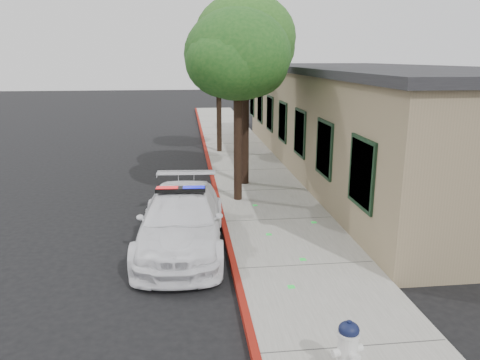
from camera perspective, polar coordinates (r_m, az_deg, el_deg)
name	(u,v)px	position (r m, az deg, el deg)	size (l,w,h in m)	color
ground	(232,275)	(10.26, -0.96, -11.62)	(120.00, 120.00, 0.00)	black
sidewalk	(278,222)	(13.19, 4.66, -5.14)	(3.20, 60.00, 0.15)	gray
red_curb	(223,224)	(12.98, -2.05, -5.41)	(0.14, 60.00, 0.16)	maroon
clapboard_building	(372,119)	(19.82, 15.99, 7.21)	(7.30, 20.89, 4.24)	#857457
police_car	(182,220)	(11.46, -7.21, -4.91)	(2.32, 5.08, 1.56)	white
fire_hydrant	(348,348)	(7.18, 13.15, -19.47)	(0.49, 0.42, 0.85)	silver
street_tree_near	(238,59)	(14.28, -0.23, 14.68)	(3.23, 3.24, 5.87)	black
street_tree_mid	(245,42)	(16.30, 0.65, 16.63)	(3.53, 3.47, 6.53)	black
street_tree_far	(219,69)	(22.18, -2.59, 13.48)	(2.93, 2.74, 5.18)	black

